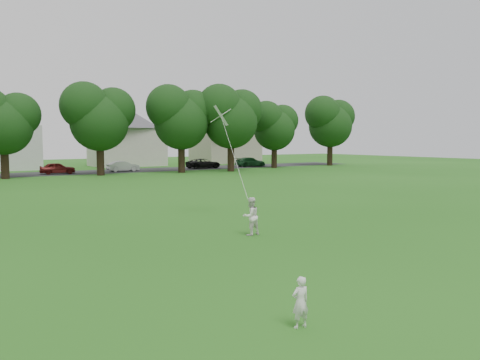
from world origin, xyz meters
TOP-DOWN VIEW (x-y plane):
  - ground at (0.00, 0.00)m, footprint 160.00×160.00m
  - street at (0.00, 42.00)m, footprint 90.00×7.00m
  - toddler at (-1.28, -3.73)m, footprint 0.39×0.28m
  - older_boy at (2.95, 3.89)m, footprint 0.73×0.59m
  - kite at (3.64, 6.07)m, footprint 1.18×2.79m
  - tree_row at (7.11, 35.85)m, footprint 81.71×8.69m
  - parked_cars at (3.18, 41.00)m, footprint 63.97×2.27m

SIDE VIEW (x-z plane):
  - ground at x=0.00m, z-range 0.00..0.00m
  - street at x=0.00m, z-range 0.00..0.01m
  - toddler at x=-1.28m, z-range 0.00..1.00m
  - parked_cars at x=3.18m, z-range -0.01..1.21m
  - older_boy at x=2.95m, z-range 0.00..1.43m
  - kite at x=3.64m, z-range -0.07..5.79m
  - tree_row at x=7.11m, z-range 1.06..11.07m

